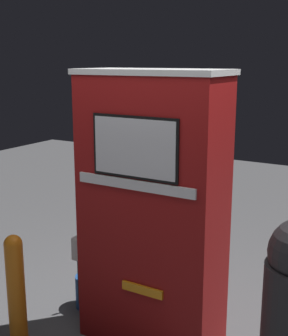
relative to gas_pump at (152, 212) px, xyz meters
name	(u,v)px	position (x,y,z in m)	size (l,w,h in m)	color
gas_pump	(152,212)	(0.00, 0.00, 0.00)	(1.15, 0.51, 2.08)	maroon
safety_bollard	(16,288)	(-0.83, -0.59, -0.57)	(0.14, 0.14, 0.89)	orange
squeegee_bucket	(91,291)	(-0.71, 0.16, -0.90)	(0.27, 0.27, 0.64)	#1E478C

